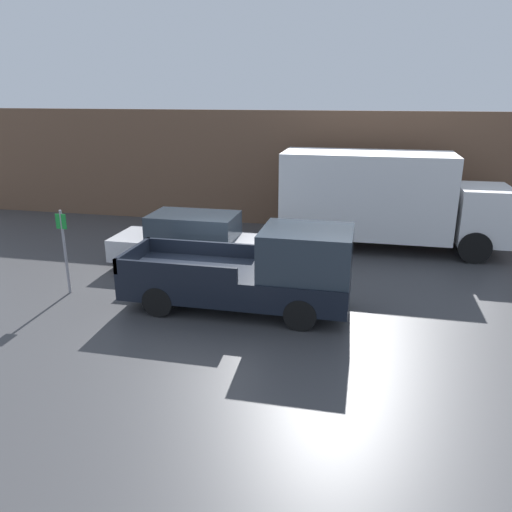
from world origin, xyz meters
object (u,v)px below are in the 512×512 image
parking_sign (65,247)px  pickup_truck (258,272)px  newspaper_box (319,216)px  car (192,241)px  delivery_truck (383,198)px

parking_sign → pickup_truck: bearing=0.4°
parking_sign → newspaper_box: bearing=54.4°
car → newspaper_box: size_ratio=4.57×
car → newspaper_box: (3.39, 5.61, -0.33)m
car → delivery_truck: 6.76m
car → newspaper_box: bearing=58.8°
newspaper_box → delivery_truck: bearing=-42.8°
pickup_truck → car: bearing=135.1°
delivery_truck → parking_sign: size_ratio=3.23×
parking_sign → car: bearing=46.8°
car → parking_sign: parking_sign is taller
car → parking_sign: size_ratio=2.06×
delivery_truck → car: bearing=-149.3°
delivery_truck → newspaper_box: size_ratio=7.17×
pickup_truck → parking_sign: parking_sign is taller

